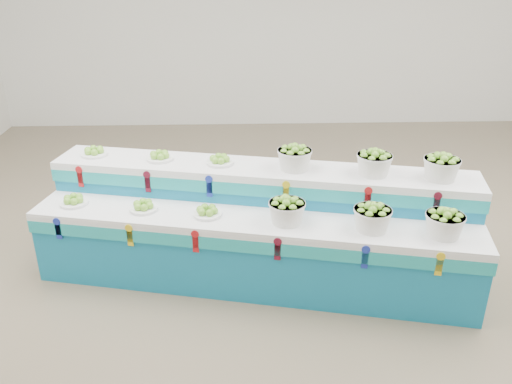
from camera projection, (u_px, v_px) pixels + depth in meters
ground at (334, 276)px, 5.08m from camera, size 10.00×10.00×0.00m
back_wall at (290, 9)px, 8.79m from camera, size 10.00×0.00×10.00m
display_stand at (256, 227)px, 4.92m from camera, size 4.18×1.89×1.02m
plate_lower_left at (74, 200)px, 4.86m from camera, size 0.31×0.31×0.10m
plate_lower_mid at (143, 205)px, 4.75m from camera, size 0.31×0.31×0.10m
plate_lower_right at (207, 211)px, 4.65m from camera, size 0.31×0.31×0.10m
basket_lower_left at (287, 210)px, 4.51m from camera, size 0.38×0.38×0.23m
basket_lower_mid at (372, 217)px, 4.39m from camera, size 0.38×0.38×0.23m
basket_lower_right at (444, 223)px, 4.30m from camera, size 0.38×0.38×0.23m
plate_upper_left at (94, 151)px, 5.19m from camera, size 0.31×0.31×0.10m
plate_upper_mid at (160, 155)px, 5.08m from camera, size 0.31×0.31×0.10m
plate_upper_right at (220, 159)px, 4.98m from camera, size 0.31×0.31×0.10m
basket_upper_left at (295, 157)px, 4.83m from camera, size 0.38×0.38×0.23m
basket_upper_mid at (374, 162)px, 4.72m from camera, size 0.38×0.38×0.23m
basket_upper_right at (441, 167)px, 4.62m from camera, size 0.38×0.38×0.23m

